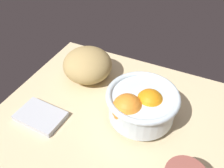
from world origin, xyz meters
TOP-DOWN VIEW (x-y plane):
  - ground_plane at (0.00, 0.00)cm, footprint 74.95×56.01cm
  - fruit_bowl at (2.27, 1.42)cm, footprint 19.31×19.31cm
  - bread_loaf at (-19.71, 11.79)cm, footprint 16.12×16.03cm
  - napkin_folded at (-23.09, -9.63)cm, footprint 13.62×9.52cm

SIDE VIEW (x-z plane):
  - ground_plane at x=0.00cm, z-range -3.00..0.00cm
  - napkin_folded at x=-23.09cm, z-range 0.00..1.52cm
  - bread_loaf at x=-19.71cm, z-range 0.00..10.45cm
  - fruit_bowl at x=2.27cm, z-range 0.61..11.88cm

